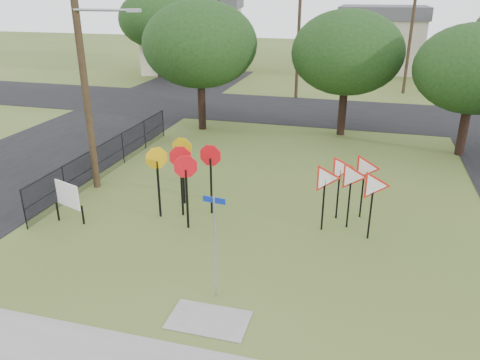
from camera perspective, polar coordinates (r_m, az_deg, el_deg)
name	(u,v)px	position (r m, az deg, el deg)	size (l,w,h in m)	color
ground	(235,269)	(14.09, -0.62, -10.80)	(140.00, 140.00, 0.00)	#425620
street_left	(75,140)	(27.35, -19.45, 4.63)	(8.00, 50.00, 0.02)	black
street_far	(316,111)	(32.44, 9.22, 8.25)	(60.00, 8.00, 0.02)	black
curb_pad	(209,320)	(12.23, -3.85, -16.66)	(2.00, 1.20, 0.02)	gray
street_name_sign	(215,241)	(12.12, -3.07, -7.47)	(0.60, 0.09, 2.92)	#979A9F
stop_sign_cluster	(183,165)	(16.57, -6.91, 1.86)	(2.45, 2.04, 2.66)	black
yield_sign_cluster	(351,178)	(16.14, 13.33, 0.22)	(2.60, 1.69, 2.44)	black
info_board	(68,196)	(17.33, -20.27, -1.87)	(1.16, 0.45, 1.52)	black
utility_pole_main	(83,60)	(19.17, -18.59, 13.71)	(3.55, 0.33, 10.00)	#3C2D1B
far_pole_a	(299,35)	(35.88, 7.16, 17.12)	(1.40, 0.24, 9.00)	#3C2D1B
far_pole_b	(410,37)	(39.59, 20.06, 16.11)	(1.40, 0.24, 8.50)	#3C2D1B
far_pole_c	(219,27)	(43.54, -2.57, 18.12)	(1.40, 0.24, 9.00)	#3C2D1B
fence_run	(110,155)	(21.81, -15.52, 2.95)	(0.05, 11.55, 1.50)	black
house_left	(193,33)	(48.70, -5.75, 17.35)	(10.58, 8.88, 7.20)	beige
house_mid	(381,38)	(51.56, 16.78, 16.27)	(8.40, 8.40, 6.20)	beige
tree_near_left	(200,44)	(27.14, -4.91, 16.16)	(6.40, 6.40, 7.27)	black
tree_near_mid	(347,53)	(26.57, 12.93, 14.89)	(6.00, 6.00, 6.80)	black
tree_near_right	(475,69)	(25.05, 26.69, 12.00)	(5.60, 5.60, 6.33)	black
tree_far_left	(156,19)	(45.69, -10.17, 18.73)	(6.80, 6.80, 7.73)	black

